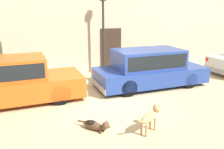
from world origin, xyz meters
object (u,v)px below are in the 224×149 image
stray_dog_spotted (95,125)px  street_lamp (103,24)px  parked_sedan_second (149,67)px  stray_dog_tan (151,116)px  parked_sedan_nearest (16,81)px

stray_dog_spotted → street_lamp: size_ratio=0.24×
parked_sedan_second → street_lamp: size_ratio=1.26×
parked_sedan_second → stray_dog_spotted: parked_sedan_second is taller
stray_dog_spotted → street_lamp: 5.82m
parked_sedan_second → street_lamp: street_lamp is taller
stray_dog_tan → parked_sedan_nearest: bearing=103.5°
parked_sedan_nearest → street_lamp: bearing=29.6°
stray_dog_spotted → parked_sedan_second: bearing=92.9°
parked_sedan_second → stray_dog_tan: parked_sedan_second is taller
stray_dog_spotted → street_lamp: street_lamp is taller
stray_dog_tan → street_lamp: (0.67, 5.57, 1.93)m
parked_sedan_nearest → parked_sedan_second: parked_sedan_nearest is taller
parked_sedan_nearest → street_lamp: 4.70m
parked_sedan_nearest → stray_dog_tan: parked_sedan_nearest is taller
parked_sedan_nearest → parked_sedan_second: 4.96m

